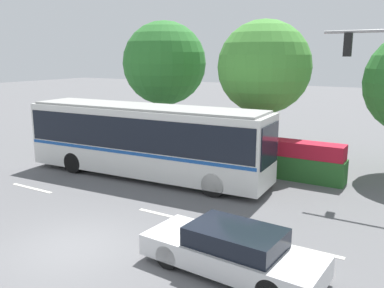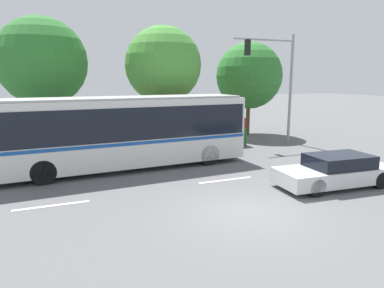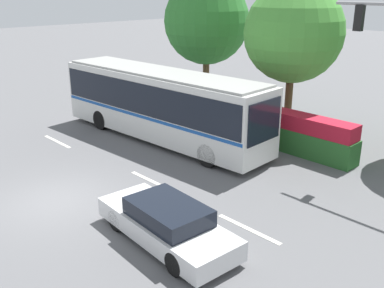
% 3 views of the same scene
% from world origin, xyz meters
% --- Properties ---
extents(ground_plane, '(140.00, 140.00, 0.00)m').
position_xyz_m(ground_plane, '(0.00, 0.00, 0.00)').
color(ground_plane, '#5B5B5E').
extents(city_bus, '(11.95, 3.10, 3.33)m').
position_xyz_m(city_bus, '(-2.61, 6.94, 1.89)').
color(city_bus, silver).
rests_on(city_bus, ground).
extents(sedan_foreground, '(4.88, 2.08, 1.25)m').
position_xyz_m(sedan_foreground, '(4.60, 1.12, 0.60)').
color(sedan_foreground, silver).
rests_on(sedan_foreground, ground).
extents(traffic_light_pole, '(4.30, 0.24, 6.86)m').
position_xyz_m(traffic_light_pole, '(7.83, 9.51, 4.41)').
color(traffic_light_pole, gray).
rests_on(traffic_light_pole, ground).
extents(flowering_hedge, '(7.48, 1.02, 1.76)m').
position_xyz_m(flowering_hedge, '(1.98, 10.17, 0.86)').
color(flowering_hedge, '#286028').
rests_on(flowering_hedge, ground).
extents(street_tree_left, '(5.08, 5.08, 7.63)m').
position_xyz_m(street_tree_left, '(-5.81, 13.25, 5.08)').
color(street_tree_left, brown).
rests_on(street_tree_left, ground).
extents(street_tree_centre, '(4.71, 4.71, 7.34)m').
position_xyz_m(street_tree_centre, '(1.09, 12.09, 4.97)').
color(street_tree_centre, brown).
rests_on(street_tree_centre, ground).
extents(street_tree_right, '(4.80, 4.80, 6.75)m').
position_xyz_m(street_tree_right, '(7.99, 13.28, 4.35)').
color(street_tree_right, brown).
rests_on(street_tree_right, ground).
extents(lane_stripe_near, '(2.40, 0.16, 0.01)m').
position_xyz_m(lane_stripe_near, '(-5.72, 3.02, 0.01)').
color(lane_stripe_near, silver).
rests_on(lane_stripe_near, ground).
extents(lane_stripe_mid, '(2.40, 0.16, 0.01)m').
position_xyz_m(lane_stripe_mid, '(0.98, 3.44, 0.01)').
color(lane_stripe_mid, silver).
rests_on(lane_stripe_mid, ground).
extents(lane_stripe_far, '(2.40, 0.16, 0.01)m').
position_xyz_m(lane_stripe_far, '(5.81, 3.38, 0.01)').
color(lane_stripe_far, silver).
rests_on(lane_stripe_far, ground).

